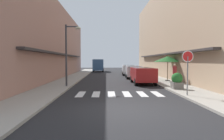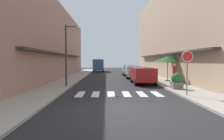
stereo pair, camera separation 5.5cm
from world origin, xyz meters
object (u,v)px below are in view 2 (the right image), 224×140
object	(u,v)px
planter_corner	(177,81)
parked_car_far	(129,69)
delivery_van	(99,64)
parked_car_mid	(134,71)
cafe_umbrella	(168,59)
pedestrian_walking_near	(175,73)
parked_car_near	(143,74)
street_lamp	(69,48)
round_street_sign	(187,61)

from	to	relation	value
planter_corner	parked_car_far	bearing A→B (deg)	96.20
delivery_van	parked_car_mid	bearing A→B (deg)	-73.30
parked_car_far	cafe_umbrella	distance (m)	10.30
parked_car_mid	pedestrian_walking_near	size ratio (longest dim) A/B	2.37
pedestrian_walking_near	parked_car_near	bearing A→B (deg)	-98.02
delivery_van	cafe_umbrella	size ratio (longest dim) A/B	1.95
street_lamp	cafe_umbrella	xyz separation A→B (m)	(8.85, 4.14, -0.80)
cafe_umbrella	pedestrian_walking_near	distance (m)	2.72
parked_car_near	street_lamp	size ratio (longest dim) A/B	0.87
parked_car_mid	parked_car_near	bearing A→B (deg)	-90.00
round_street_sign	street_lamp	xyz separation A→B (m)	(-7.43, 4.40, 0.99)
parked_car_near	planter_corner	bearing A→B (deg)	-67.20
street_lamp	delivery_van	bearing A→B (deg)	86.83
street_lamp	planter_corner	bearing A→B (deg)	-12.02
parked_car_near	cafe_umbrella	size ratio (longest dim) A/B	1.48
parked_car_far	planter_corner	world-z (taller)	parked_car_far
delivery_van	cafe_umbrella	world-z (taller)	cafe_umbrella
parked_car_far	cafe_umbrella	world-z (taller)	cafe_umbrella
parked_car_mid	parked_car_far	distance (m)	5.57
planter_corner	pedestrian_walking_near	world-z (taller)	pedestrian_walking_near
parked_car_near	parked_car_mid	xyz separation A→B (m)	(-0.00, 6.03, -0.00)
parked_car_near	parked_car_far	distance (m)	11.60
parked_car_mid	parked_car_far	xyz separation A→B (m)	(0.00, 5.57, 0.00)
parked_car_far	planter_corner	size ratio (longest dim) A/B	4.06
parked_car_far	round_street_sign	bearing A→B (deg)	-85.84
delivery_van	cafe_umbrella	distance (m)	21.47
cafe_umbrella	pedestrian_walking_near	world-z (taller)	cafe_umbrella
delivery_van	cafe_umbrella	xyz separation A→B (m)	(7.50, -20.10, 0.84)
parked_car_near	parked_car_mid	bearing A→B (deg)	90.00
street_lamp	pedestrian_walking_near	xyz separation A→B (m)	(8.74, 1.71, -2.02)
parked_car_mid	round_street_sign	world-z (taller)	round_street_sign
delivery_van	pedestrian_walking_near	bearing A→B (deg)	-71.81
delivery_van	planter_corner	distance (m)	26.69
delivery_van	parked_car_far	bearing A→B (deg)	-65.17
parked_car_far	pedestrian_walking_near	distance (m)	12.55
parked_car_near	cafe_umbrella	xyz separation A→B (m)	(2.76, 1.76, 1.32)
parked_car_far	round_street_sign	xyz separation A→B (m)	(1.34, -18.37, 1.12)
round_street_sign	planter_corner	bearing A→B (deg)	82.51
parked_car_mid	street_lamp	size ratio (longest dim) A/B	0.86
cafe_umbrella	pedestrian_walking_near	bearing A→B (deg)	-92.49
parked_car_far	pedestrian_walking_near	size ratio (longest dim) A/B	2.66
parked_car_mid	planter_corner	world-z (taller)	parked_car_mid
parked_car_mid	planter_corner	xyz separation A→B (m)	(1.70, -10.06, -0.23)
street_lamp	planter_corner	distance (m)	8.30
delivery_van	planter_corner	xyz separation A→B (m)	(6.44, -25.89, -0.72)
pedestrian_walking_near	street_lamp	bearing A→B (deg)	-72.84
parked_car_far	delivery_van	distance (m)	11.32
parked_car_near	street_lamp	bearing A→B (deg)	-158.68
round_street_sign	pedestrian_walking_near	distance (m)	6.33
parked_car_far	street_lamp	bearing A→B (deg)	-113.55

